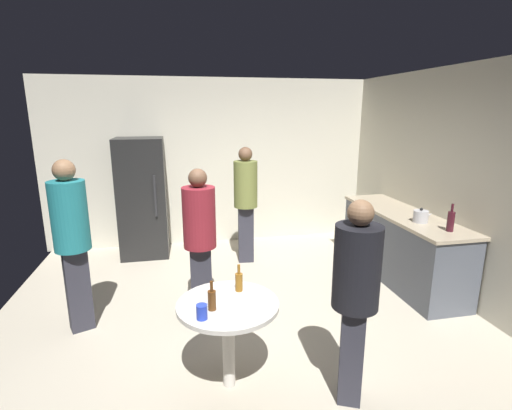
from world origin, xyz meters
The scene contains 15 objects.
ground_plane centered at (0.00, 0.00, -0.05)m, with size 5.20×5.20×0.10m, color #B2A893.
wall_back centered at (0.00, 2.63, 1.35)m, with size 5.32×0.06×2.70m, color beige.
wall_side_right centered at (2.63, 0.00, 1.35)m, with size 0.06×5.20×2.70m, color beige.
refrigerator centered at (-1.11, 2.20, 0.90)m, with size 0.70×0.68×1.80m.
kitchen_counter centered at (2.28, 0.61, 0.45)m, with size 0.64×2.19×0.90m.
kettle centered at (2.23, 0.18, 0.97)m, with size 0.24×0.17×0.18m.
wine_bottle_on_counter centered at (2.33, -0.20, 1.02)m, with size 0.08×0.08×0.31m.
foreground_table centered at (-0.23, -1.00, 0.63)m, with size 0.80×0.80×0.73m.
beer_bottle_amber centered at (-0.11, -0.81, 0.82)m, with size 0.06×0.06×0.23m.
beer_bottle_brown centered at (-0.36, -1.08, 0.82)m, with size 0.06×0.06×0.23m.
plastic_cup_blue centered at (-0.44, -1.19, 0.79)m, with size 0.08×0.08×0.11m, color blue.
person_in_maroon_shirt centered at (-0.37, 0.14, 0.95)m, with size 0.36×0.36×1.63m.
person_in_black_shirt centered at (0.67, -1.33, 0.93)m, with size 0.45×0.45×1.59m.
person_in_teal_shirt centered at (-1.60, 0.14, 1.03)m, with size 0.45×0.45×1.75m.
person_in_olive_shirt centered at (0.38, 1.60, 0.99)m, with size 0.37×0.37×1.69m.
Camera 1 is at (-0.56, -3.68, 2.18)m, focal length 26.79 mm.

